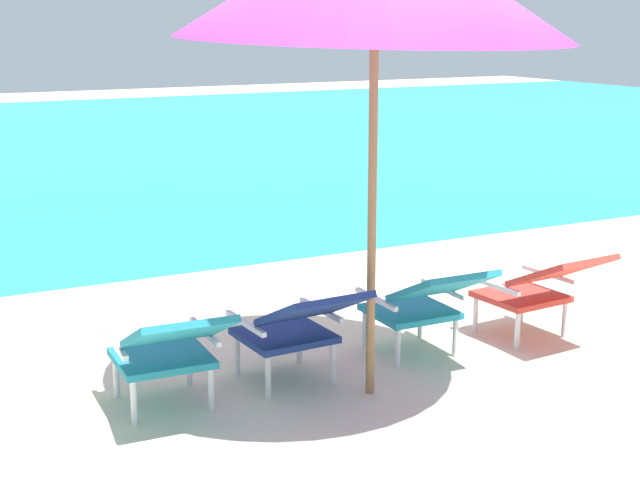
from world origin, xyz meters
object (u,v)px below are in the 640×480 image
at_px(lounge_chair_near_left, 298,324).
at_px(lounge_chair_near_right, 425,300).
at_px(lounge_chair_far_left, 170,347).
at_px(lounge_chair_far_right, 540,285).

bearing_deg(lounge_chair_near_left, lounge_chair_near_right, 3.09).
bearing_deg(lounge_chair_near_left, lounge_chair_far_left, -177.46).
relative_size(lounge_chair_far_left, lounge_chair_near_left, 1.00).
height_order(lounge_chair_near_left, lounge_chair_near_right, same).
distance_m(lounge_chair_near_left, lounge_chair_far_right, 1.81).
bearing_deg(lounge_chair_far_left, lounge_chair_near_right, 2.83).
height_order(lounge_chair_near_left, lounge_chair_far_right, same).
xyz_separation_m(lounge_chair_far_left, lounge_chair_far_right, (2.62, 0.03, 0.00)).
height_order(lounge_chair_far_left, lounge_chair_near_right, same).
xyz_separation_m(lounge_chair_near_right, lounge_chair_far_right, (0.89, -0.06, 0.00)).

